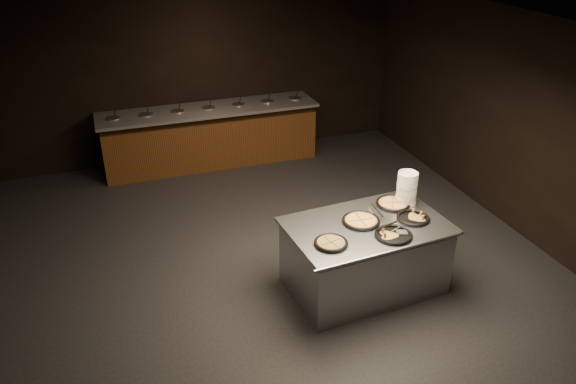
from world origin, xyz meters
The scene contains 11 objects.
room centered at (0.00, 0.00, 1.45)m, with size 7.02×8.02×2.92m.
salad_bar centered at (0.00, 3.56, 0.44)m, with size 3.70×0.83×1.18m.
serving_counter centered at (0.91, -0.55, 0.41)m, with size 1.88×1.28×0.86m.
plate_stack centered at (1.57, -0.25, 1.06)m, with size 0.24×0.24×0.40m, color white.
pan_veggie_whole centered at (0.36, -0.80, 0.88)m, with size 0.37×0.37×0.04m.
pan_cheese_whole centered at (0.87, -0.49, 0.88)m, with size 0.43×0.43×0.04m.
pan_cheese_slices_a centered at (1.41, -0.25, 0.88)m, with size 0.41×0.41×0.04m.
pan_cheese_slices_b centered at (1.07, -0.88, 0.88)m, with size 0.41×0.41×0.04m.
pan_veggie_slices centered at (1.46, -0.63, 0.88)m, with size 0.38×0.38×0.04m.
server_left centered at (1.07, -0.41, 0.93)m, with size 0.19×0.28×0.15m.
server_right centered at (1.06, -0.82, 0.94)m, with size 0.34×0.17×0.17m.
Camera 1 is at (-1.74, -5.39, 4.09)m, focal length 35.00 mm.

